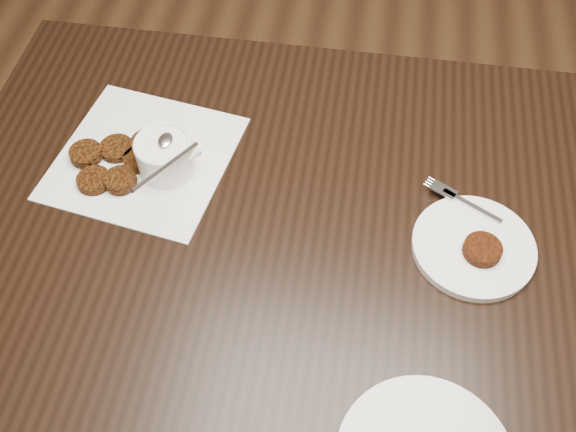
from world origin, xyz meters
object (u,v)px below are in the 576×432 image
Objects in this scene: napkin at (144,158)px; sauce_ramekin at (162,143)px; table at (352,350)px; plate_with_patty at (474,244)px.

sauce_ramekin reaches higher than napkin.
plate_with_patty is (0.15, 0.02, 0.39)m from table.
sauce_ramekin is (-0.35, 0.10, 0.44)m from table.
sauce_ramekin is at bearing 163.29° from table.
table is at bearing -17.32° from napkin.
napkin reaches higher than table.
napkin is at bearing 169.52° from plate_with_patty.
napkin is at bearing 158.25° from sauce_ramekin.
sauce_ramekin is 0.69× the size of plate_with_patty.
table is at bearing -16.71° from sauce_ramekin.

